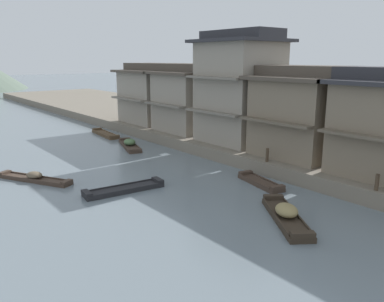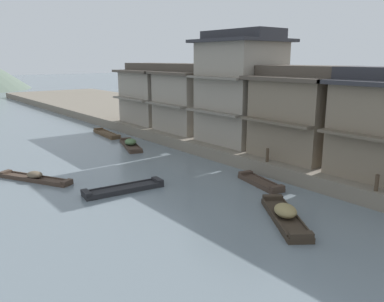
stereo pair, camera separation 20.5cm
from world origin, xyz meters
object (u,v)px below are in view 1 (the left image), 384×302
object	(u,v)px
boat_moored_far	(130,144)
boat_midriver_upstream	(260,182)
house_waterfront_narrow	(239,88)
mooring_post_dock_mid	(377,182)
boat_moored_third	(35,178)
house_waterfront_far	(191,98)
boat_midriver_drifting	(105,134)
house_waterfront_end	(154,93)
mooring_post_dock_far	(267,155)
house_waterfront_tall	(302,112)
boat_upstream_distant	(124,189)
boat_moored_nearest	(286,215)

from	to	relation	value
boat_moored_far	boat_midriver_upstream	world-z (taller)	boat_moored_far
house_waterfront_narrow	mooring_post_dock_mid	world-z (taller)	house_waterfront_narrow
boat_moored_third	house_waterfront_far	xyz separation A→B (m)	(15.82, 4.13, 3.73)
boat_midriver_drifting	house_waterfront_end	size ratio (longest dim) A/B	0.74
mooring_post_dock_far	house_waterfront_end	bearing A→B (deg)	79.42
house_waterfront_tall	mooring_post_dock_far	bearing A→B (deg)	177.02
house_waterfront_far	mooring_post_dock_mid	xyz separation A→B (m)	(-3.42, -19.62, -2.57)
boat_upstream_distant	boat_moored_nearest	bearing A→B (deg)	-65.14
house_waterfront_far	house_waterfront_end	world-z (taller)	same
boat_moored_far	house_waterfront_narrow	size ratio (longest dim) A/B	0.58
house_waterfront_far	house_waterfront_end	distance (m)	6.37
boat_moored_far	mooring_post_dock_mid	distance (m)	20.40
mooring_post_dock_mid	boat_midriver_upstream	bearing A→B (deg)	106.48
boat_moored_third	house_waterfront_tall	world-z (taller)	house_waterfront_tall
boat_moored_nearest	mooring_post_dock_far	distance (m)	7.56
boat_midriver_drifting	house_waterfront_end	xyz separation A→B (m)	(5.67, -0.40, 3.78)
house_waterfront_far	mooring_post_dock_mid	distance (m)	20.08
boat_moored_far	boat_midriver_drifting	distance (m)	6.28
boat_moored_third	boat_moored_nearest	bearing A→B (deg)	-61.74
boat_midriver_drifting	house_waterfront_tall	world-z (taller)	house_waterfront_tall
boat_moored_nearest	boat_midriver_upstream	xyz separation A→B (m)	(3.18, 4.44, -0.14)
boat_midriver_drifting	boat_upstream_distant	size ratio (longest dim) A/B	1.06
house_waterfront_tall	house_waterfront_end	distance (m)	18.87
boat_moored_third	mooring_post_dock_mid	bearing A→B (deg)	-51.30
boat_moored_far	boat_moored_third	bearing A→B (deg)	-153.70
boat_upstream_distant	house_waterfront_tall	world-z (taller)	house_waterfront_tall
boat_midriver_upstream	boat_upstream_distant	distance (m)	8.21
boat_moored_far	house_waterfront_far	bearing A→B (deg)	-4.88
boat_upstream_distant	mooring_post_dock_far	bearing A→B (deg)	-18.32
house_waterfront_narrow	mooring_post_dock_mid	distance (m)	14.08
boat_midriver_upstream	house_waterfront_far	size ratio (longest dim) A/B	0.56
boat_moored_nearest	boat_midriver_drifting	distance (m)	24.82
house_waterfront_end	mooring_post_dock_far	xyz separation A→B (m)	(-3.49, -18.70, -2.55)
boat_midriver_drifting	boat_moored_third	bearing A→B (deg)	-133.16
boat_moored_nearest	mooring_post_dock_far	bearing A→B (deg)	47.93
boat_midriver_drifting	boat_midriver_upstream	distance (m)	20.22
boat_midriver_upstream	boat_upstream_distant	size ratio (longest dim) A/B	0.77
house_waterfront_end	mooring_post_dock_far	size ratio (longest dim) A/B	7.65
house_waterfront_end	mooring_post_dock_mid	size ratio (longest dim) A/B	7.98
boat_moored_far	boat_midriver_upstream	distance (m)	14.03
boat_moored_nearest	boat_moored_third	world-z (taller)	boat_moored_nearest
boat_midriver_drifting	house_waterfront_far	world-z (taller)	house_waterfront_far
boat_moored_far	boat_upstream_distant	bearing A→B (deg)	-121.26
mooring_post_dock_far	boat_midriver_upstream	bearing A→B (deg)	-148.69
boat_upstream_distant	boat_moored_far	bearing A→B (deg)	58.74
house_waterfront_far	house_waterfront_tall	bearing A→B (deg)	-90.70
boat_moored_nearest	boat_upstream_distant	bearing A→B (deg)	114.86
boat_moored_third	mooring_post_dock_far	world-z (taller)	mooring_post_dock_far
mooring_post_dock_mid	boat_moored_far	bearing A→B (deg)	98.30
boat_moored_nearest	mooring_post_dock_mid	world-z (taller)	mooring_post_dock_mid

